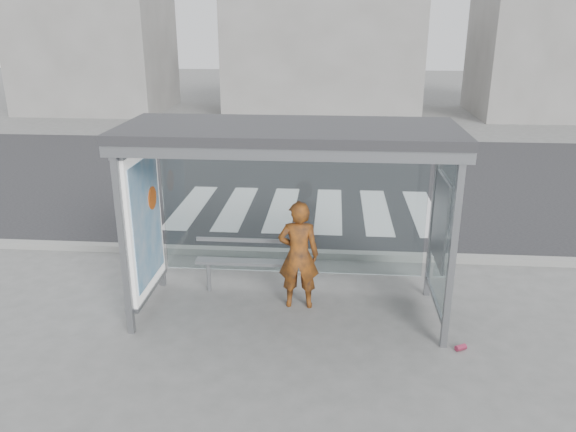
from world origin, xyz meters
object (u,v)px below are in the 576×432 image
Objects in this scene: bus_shelter at (261,173)px; soda_can at (461,348)px; person at (299,255)px; bench at (250,261)px.

bus_shelter reaches higher than soda_can.
soda_can is (2.08, -0.99, -0.75)m from person.
bench is (-0.75, 0.37, -0.29)m from person.
person is 0.88m from bench.
soda_can is at bearing -25.71° from bench.
bench is 3.17m from soda_can.
person is 2.42m from soda_can.
bus_shelter is 1.31m from person.
bus_shelter is 2.71× the size of person.
bus_shelter is at bearing -63.93° from bench.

